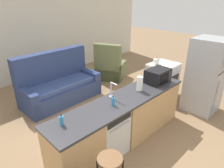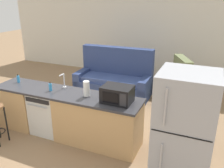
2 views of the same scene
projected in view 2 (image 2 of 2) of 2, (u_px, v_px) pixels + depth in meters
name	position (u px, v px, depth m)	size (l,w,h in m)	color
ground_plane	(61.00, 133.00, 4.73)	(24.00, 24.00, 0.00)	#896B4C
wall_back	(140.00, 37.00, 7.78)	(10.00, 0.06, 2.60)	silver
kitchen_counter	(70.00, 116.00, 4.50)	(2.94, 0.66, 0.90)	tan
dishwasher	(49.00, 112.00, 4.68)	(0.58, 0.61, 0.84)	silver
stove_range	(189.00, 124.00, 4.18)	(0.76, 0.68, 0.90)	#B7B7BC
refrigerator	(183.00, 135.00, 3.09)	(0.72, 0.73, 1.73)	#A8AAB2
microwave	(117.00, 94.00, 3.92)	(0.50, 0.37, 0.28)	black
sink_faucet	(64.00, 82.00, 4.51)	(0.07, 0.18, 0.30)	silver
paper_towel_roll	(86.00, 89.00, 4.15)	(0.14, 0.14, 0.28)	#4C4C51
soap_bottle	(50.00, 87.00, 4.42)	(0.06, 0.06, 0.18)	#338CCC
dish_soap_bottle	(18.00, 79.00, 4.85)	(0.06, 0.06, 0.18)	#338CCC
kettle	(183.00, 92.00, 4.16)	(0.21, 0.17, 0.19)	silver
couch	(115.00, 80.00, 6.51)	(2.02, 0.96, 1.27)	navy
armchair	(188.00, 91.00, 5.86)	(1.09, 1.11, 1.20)	#667047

